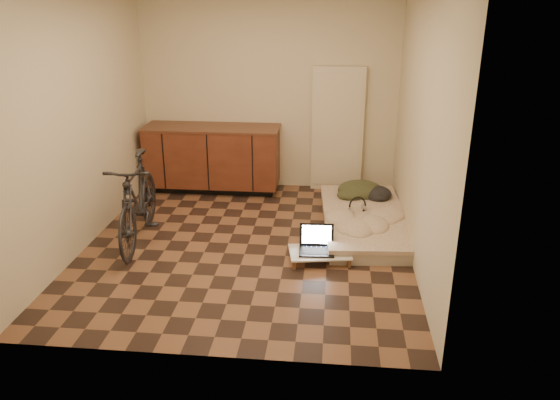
# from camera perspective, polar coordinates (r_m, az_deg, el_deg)

# --- Properties ---
(room_shell) EXTENTS (3.50, 4.00, 2.60)m
(room_shell) POSITION_cam_1_polar(r_m,az_deg,el_deg) (5.63, -3.63, 7.42)
(room_shell) COLOR brown
(room_shell) RESTS_ON ground
(cabinets) EXTENTS (1.84, 0.62, 0.91)m
(cabinets) POSITION_cam_1_polar(r_m,az_deg,el_deg) (7.60, -7.04, 4.39)
(cabinets) COLOR black
(cabinets) RESTS_ON ground
(appliance_panel) EXTENTS (0.70, 0.10, 1.70)m
(appliance_panel) POSITION_cam_1_polar(r_m,az_deg,el_deg) (7.55, 6.02, 7.32)
(appliance_panel) COLOR beige
(appliance_panel) RESTS_ON ground
(bicycle) EXTENTS (0.67, 1.71, 1.08)m
(bicycle) POSITION_cam_1_polar(r_m,az_deg,el_deg) (6.12, -14.69, 0.43)
(bicycle) COLOR black
(bicycle) RESTS_ON ground
(futon) EXTENTS (1.10, 2.06, 0.17)m
(futon) POSITION_cam_1_polar(r_m,az_deg,el_deg) (6.53, 8.82, -2.10)
(futon) COLOR #AFA28C
(futon) RESTS_ON ground
(clothing_pile) EXTENTS (0.65, 0.55, 0.24)m
(clothing_pile) POSITION_cam_1_polar(r_m,az_deg,el_deg) (7.06, 8.87, 1.49)
(clothing_pile) COLOR #333820
(clothing_pile) RESTS_ON futon
(headphones) EXTENTS (0.32, 0.31, 0.17)m
(headphones) POSITION_cam_1_polar(r_m,az_deg,el_deg) (6.51, 8.11, -0.53)
(headphones) COLOR black
(headphones) RESTS_ON futon
(lap_desk) EXTENTS (0.68, 0.50, 0.10)m
(lap_desk) POSITION_cam_1_polar(r_m,az_deg,el_deg) (5.68, 4.17, -5.49)
(lap_desk) COLOR brown
(lap_desk) RESTS_ON ground
(laptop) EXTENTS (0.37, 0.33, 0.24)m
(laptop) POSITION_cam_1_polar(r_m,az_deg,el_deg) (5.68, 3.84, -4.78)
(laptop) COLOR black
(laptop) RESTS_ON lap_desk
(mouse) EXTENTS (0.08, 0.11, 0.03)m
(mouse) POSITION_cam_1_polar(r_m,az_deg,el_deg) (5.64, 6.77, -5.43)
(mouse) COLOR white
(mouse) RESTS_ON lap_desk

